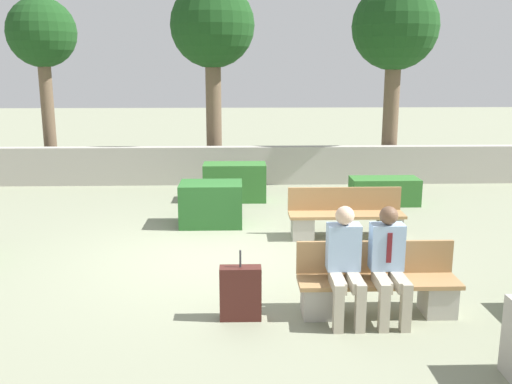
{
  "coord_description": "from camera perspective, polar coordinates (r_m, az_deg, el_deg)",
  "views": [
    {
      "loc": [
        0.32,
        -8.29,
        2.89
      ],
      "look_at": [
        0.58,
        0.5,
        0.9
      ],
      "focal_mm": 40.0,
      "sensor_mm": 36.0,
      "label": 1
    }
  ],
  "objects": [
    {
      "name": "bench_front",
      "position": [
        6.94,
        12.05,
        -9.31
      ],
      "size": [
        1.88,
        0.49,
        0.83
      ],
      "color": "#A37A4C",
      "rests_on": "ground_plane"
    },
    {
      "name": "hedge_block_far_left",
      "position": [
        12.22,
        -2.14,
        1.0
      ],
      "size": [
        1.33,
        0.64,
        0.8
      ],
      "color": "#33702D",
      "rests_on": "ground_plane"
    },
    {
      "name": "tree_center_right",
      "position": [
        14.71,
        13.73,
        15.39
      ],
      "size": [
        2.1,
        2.1,
        4.81
      ],
      "color": "brown",
      "rests_on": "ground_plane"
    },
    {
      "name": "suitcase",
      "position": [
        6.63,
        -1.55,
        -10.07
      ],
      "size": [
        0.48,
        0.19,
        0.83
      ],
      "color": "#471E19",
      "rests_on": "ground_plane"
    },
    {
      "name": "tree_leftmost",
      "position": [
        15.39,
        -20.62,
        14.24
      ],
      "size": [
        1.69,
        1.69,
        4.47
      ],
      "color": "brown",
      "rests_on": "ground_plane"
    },
    {
      "name": "ground_plane",
      "position": [
        8.78,
        -3.71,
        -6.49
      ],
      "size": [
        60.0,
        60.0,
        0.0
      ],
      "primitive_type": "plane",
      "color": "gray"
    },
    {
      "name": "person_seated_man",
      "position": [
        6.69,
        13.15,
        -6.56
      ],
      "size": [
        0.38,
        0.64,
        1.31
      ],
      "color": "#B2A893",
      "rests_on": "ground_plane"
    },
    {
      "name": "tree_center_left",
      "position": [
        14.49,
        -4.38,
        15.87
      ],
      "size": [
        2.07,
        2.07,
        4.83
      ],
      "color": "brown",
      "rests_on": "ground_plane"
    },
    {
      "name": "hedge_block_mid_right",
      "position": [
        12.21,
        12.7,
        0.09
      ],
      "size": [
        1.4,
        0.63,
        0.56
      ],
      "color": "#33702D",
      "rests_on": "ground_plane"
    },
    {
      "name": "perimeter_wall",
      "position": [
        13.91,
        -2.99,
        2.67
      ],
      "size": [
        14.71,
        0.3,
        0.92
      ],
      "color": "#ADA89E",
      "rests_on": "ground_plane"
    },
    {
      "name": "person_seated_woman",
      "position": [
        6.58,
        8.89,
        -6.65
      ],
      "size": [
        0.38,
        0.64,
        1.31
      ],
      "color": "#B2A893",
      "rests_on": "ground_plane"
    },
    {
      "name": "bench_left_side",
      "position": [
        9.76,
        8.98,
        -2.68
      ],
      "size": [
        1.94,
        0.48,
        0.83
      ],
      "rotation": [
        0.0,
        0.0,
        0.01
      ],
      "color": "#A37A4C",
      "rests_on": "ground_plane"
    },
    {
      "name": "hedge_block_near_right",
      "position": [
        10.39,
        -4.51,
        -1.2
      ],
      "size": [
        1.12,
        0.78,
        0.78
      ],
      "color": "#286028",
      "rests_on": "ground_plane"
    }
  ]
}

